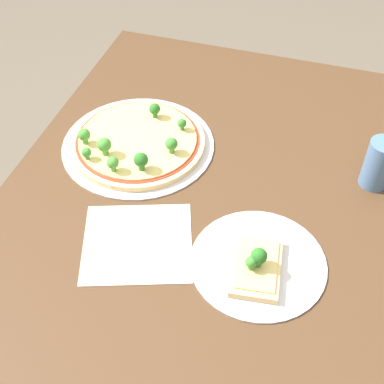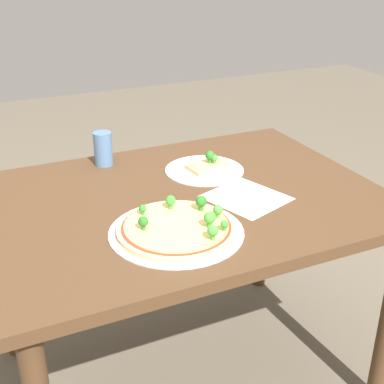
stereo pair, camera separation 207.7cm
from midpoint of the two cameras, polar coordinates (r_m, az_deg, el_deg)
The scene contains 6 objects.
ground_plane at distance 1.60m, azimuth -16.47°, elevation -45.77°, with size 8.00×8.00×0.00m, color brown.
dining_table at distance 1.04m, azimuth -21.50°, elevation -34.01°, with size 1.20×0.88×0.72m.
pizza_tray_whole at distance 0.87m, azimuth -30.82°, elevation -42.07°, with size 0.36×0.36×0.07m.
pizza_tray_slice at distance 1.05m, azimuth -14.40°, elevation -22.58°, with size 0.27×0.27×0.07m.
drinking_cup at distance 1.19m, azimuth -31.74°, elevation -16.61°, with size 0.06×0.06×0.12m, color #4C7099.
paper_menu at distance 0.92m, azimuth -9.68°, elevation -33.52°, with size 0.20×0.22×0.00m, color silver.
Camera 2 is at (0.60, 1.35, 1.43)m, focal length 50.00 mm.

